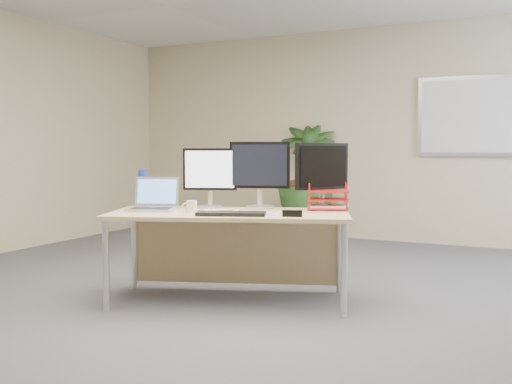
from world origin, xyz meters
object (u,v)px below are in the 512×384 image
at_px(monitor_right, 260,170).
at_px(laptop, 154,202).
at_px(monitor_left, 210,174).
at_px(desk, 231,229).
at_px(floor_plant, 306,181).

bearing_deg(monitor_right, laptop, -147.88).
height_order(monitor_left, laptop, monitor_left).
bearing_deg(desk, monitor_left, 159.98).
height_order(desk, laptop, laptop).
bearing_deg(monitor_left, monitor_right, 20.77).
xyz_separation_m(desk, laptop, (-0.57, -0.22, 0.21)).
bearing_deg(desk, floor_plant, 100.26).
bearing_deg(monitor_right, monitor_left, -159.23).
relative_size(desk, floor_plant, 1.30).
bearing_deg(laptop, desk, 20.67).
bearing_deg(desk, laptop, -159.33).
distance_m(monitor_left, laptop, 0.50).
height_order(monitor_right, laptop, monitor_right).
bearing_deg(monitor_right, floor_plant, 103.77).
relative_size(floor_plant, monitor_left, 3.11).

